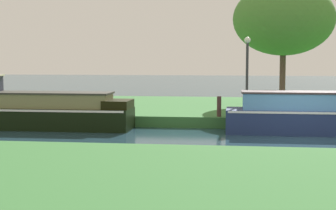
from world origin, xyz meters
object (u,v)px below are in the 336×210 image
Objects in this scene: willow_tree_left at (284,19)px; lamp_post at (247,66)px; mooring_post_near at (291,108)px; navy_narrowboat at (324,115)px; mooring_post_far at (219,106)px; black_barge at (28,111)px.

lamp_post is at bearing -109.76° from willow_tree_left.
navy_narrowboat is at bearing -49.38° from mooring_post_near.
lamp_post reaches higher than mooring_post_far.
willow_tree_left is 5.47m from lamp_post.
willow_tree_left reaches higher than lamp_post.
black_barge is at bearing -173.09° from mooring_post_near.
black_barge is at bearing -164.74° from lamp_post.
black_barge is 6.88m from mooring_post_far.
navy_narrowboat is 3.70m from mooring_post_far.
navy_narrowboat is 7.85m from willow_tree_left.
lamp_post is (-1.71, -4.77, -2.07)m from willow_tree_left.
mooring_post_near is at bearing 130.62° from navy_narrowboat.
black_barge is at bearing 180.00° from navy_narrowboat.
lamp_post is at bearing 44.70° from mooring_post_far.
willow_tree_left is 8.21× the size of mooring_post_near.
willow_tree_left is at bearing 35.96° from black_barge.
lamp_post is (7.79, 2.12, 1.61)m from black_barge.
lamp_post is at bearing 15.26° from black_barge.
black_barge is 1.21× the size of navy_narrowboat.
mooring_post_far is at bearing 9.46° from black_barge.
lamp_post is at bearing 139.79° from navy_narrowboat.
willow_tree_left is at bearing 64.75° from mooring_post_far.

